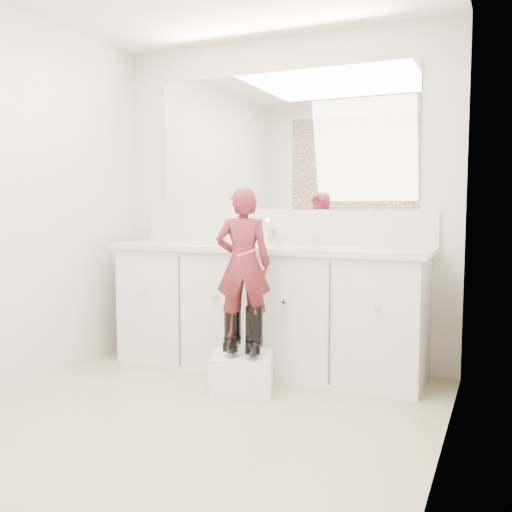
% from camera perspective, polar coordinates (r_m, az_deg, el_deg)
% --- Properties ---
extents(floor, '(3.00, 3.00, 0.00)m').
position_cam_1_polar(floor, '(3.15, -8.09, -16.85)').
color(floor, '#998964').
rests_on(floor, ground).
extents(wall_back, '(2.60, 0.00, 2.60)m').
position_cam_1_polar(wall_back, '(4.26, 2.49, 5.47)').
color(wall_back, beige).
rests_on(wall_back, floor).
extents(wall_right, '(0.00, 3.00, 3.00)m').
position_cam_1_polar(wall_right, '(2.48, 18.03, 5.45)').
color(wall_right, beige).
rests_on(wall_right, floor).
extents(vanity_cabinet, '(2.20, 0.55, 0.85)m').
position_cam_1_polar(vanity_cabinet, '(4.08, 1.03, -5.46)').
color(vanity_cabinet, silver).
rests_on(vanity_cabinet, floor).
extents(countertop, '(2.28, 0.58, 0.04)m').
position_cam_1_polar(countertop, '(4.01, 0.95, 0.77)').
color(countertop, beige).
rests_on(countertop, vanity_cabinet).
extents(backsplash, '(2.28, 0.03, 0.25)m').
position_cam_1_polar(backsplash, '(4.25, 2.40, 2.98)').
color(backsplash, beige).
rests_on(backsplash, countertop).
extents(mirror, '(2.00, 0.02, 1.00)m').
position_cam_1_polar(mirror, '(4.28, 2.45, 11.38)').
color(mirror, white).
rests_on(mirror, wall_back).
extents(faucet, '(0.08, 0.08, 0.10)m').
position_cam_1_polar(faucet, '(4.15, 1.84, 1.89)').
color(faucet, silver).
rests_on(faucet, countertop).
extents(cup, '(0.11, 0.11, 0.08)m').
position_cam_1_polar(cup, '(3.97, 5.88, 1.61)').
color(cup, beige).
rests_on(cup, countertop).
extents(soap_bottle, '(0.12, 0.12, 0.20)m').
position_cam_1_polar(soap_bottle, '(4.11, -3.17, 2.57)').
color(soap_bottle, beige).
rests_on(soap_bottle, countertop).
extents(step_stool, '(0.46, 0.42, 0.24)m').
position_cam_1_polar(step_stool, '(3.65, -1.40, -11.65)').
color(step_stool, white).
rests_on(step_stool, floor).
extents(boot_left, '(0.18, 0.23, 0.31)m').
position_cam_1_polar(boot_left, '(3.63, -2.36, -7.25)').
color(boot_left, black).
rests_on(boot_left, step_stool).
extents(boot_right, '(0.18, 0.23, 0.31)m').
position_cam_1_polar(boot_right, '(3.57, -0.18, -7.47)').
color(boot_right, black).
rests_on(boot_right, step_stool).
extents(toddler, '(0.40, 0.33, 0.94)m').
position_cam_1_polar(toddler, '(3.53, -1.29, -0.80)').
color(toddler, '#A7333D').
rests_on(toddler, step_stool).
extents(toothbrush, '(0.13, 0.06, 0.06)m').
position_cam_1_polar(toothbrush, '(3.43, -0.80, 0.36)').
color(toothbrush, '#D75392').
rests_on(toothbrush, toddler).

